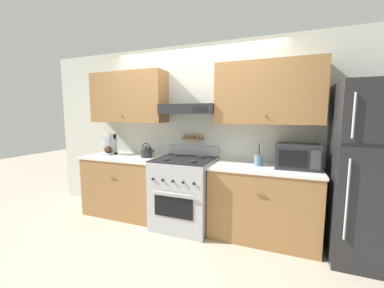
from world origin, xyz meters
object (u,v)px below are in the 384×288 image
object	(u,v)px
refrigerator	(369,174)
microwave	(297,156)
coffee_maker	(109,144)
tea_kettle	(147,152)
stove_range	(184,192)
utensil_crock	(259,160)

from	to	relation	value
refrigerator	microwave	bearing A→B (deg)	168.37
coffee_maker	microwave	world-z (taller)	coffee_maker
refrigerator	tea_kettle	size ratio (longest dim) A/B	8.53
stove_range	microwave	distance (m)	1.53
stove_range	microwave	size ratio (longest dim) A/B	2.22
stove_range	refrigerator	size ratio (longest dim) A/B	0.58
utensil_crock	tea_kettle	bearing A→B (deg)	-180.00
stove_range	refrigerator	distance (m)	2.15
tea_kettle	utensil_crock	distance (m)	1.64
tea_kettle	utensil_crock	bearing A→B (deg)	0.00
tea_kettle	coffee_maker	size ratio (longest dim) A/B	0.68
microwave	stove_range	bearing A→B (deg)	-174.64
utensil_crock	coffee_maker	bearing A→B (deg)	179.39
stove_range	refrigerator	xyz separation A→B (m)	(2.10, -0.01, 0.46)
tea_kettle	utensil_crock	size ratio (longest dim) A/B	0.77
refrigerator	coffee_maker	distance (m)	3.48
refrigerator	coffee_maker	size ratio (longest dim) A/B	5.77
tea_kettle	utensil_crock	world-z (taller)	utensil_crock
stove_range	refrigerator	bearing A→B (deg)	-0.23
coffee_maker	microwave	size ratio (longest dim) A/B	0.66
microwave	utensil_crock	xyz separation A→B (m)	(-0.44, -0.02, -0.07)
stove_range	tea_kettle	xyz separation A→B (m)	(-0.67, 0.11, 0.52)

